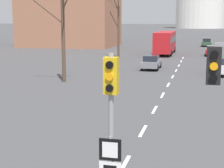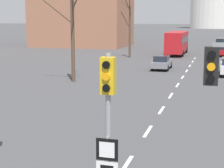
# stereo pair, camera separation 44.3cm
# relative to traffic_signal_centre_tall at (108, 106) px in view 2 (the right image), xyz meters

# --- Properties ---
(lane_stripe_1) EXTENTS (0.16, 2.00, 0.01)m
(lane_stripe_1) POSITION_rel_traffic_signal_centre_tall_xyz_m (-0.45, 3.89, -3.21)
(lane_stripe_1) COLOR silver
(lane_stripe_1) RESTS_ON ground_plane
(lane_stripe_2) EXTENTS (0.16, 2.00, 0.01)m
(lane_stripe_2) POSITION_rel_traffic_signal_centre_tall_xyz_m (-0.45, 8.39, -3.21)
(lane_stripe_2) COLOR silver
(lane_stripe_2) RESTS_ON ground_plane
(lane_stripe_3) EXTENTS (0.16, 2.00, 0.01)m
(lane_stripe_3) POSITION_rel_traffic_signal_centre_tall_xyz_m (-0.45, 12.89, -3.21)
(lane_stripe_3) COLOR silver
(lane_stripe_3) RESTS_ON ground_plane
(lane_stripe_4) EXTENTS (0.16, 2.00, 0.01)m
(lane_stripe_4) POSITION_rel_traffic_signal_centre_tall_xyz_m (-0.45, 17.39, -3.21)
(lane_stripe_4) COLOR silver
(lane_stripe_4) RESTS_ON ground_plane
(lane_stripe_5) EXTENTS (0.16, 2.00, 0.01)m
(lane_stripe_5) POSITION_rel_traffic_signal_centre_tall_xyz_m (-0.45, 21.89, -3.21)
(lane_stripe_5) COLOR silver
(lane_stripe_5) RESTS_ON ground_plane
(lane_stripe_6) EXTENTS (0.16, 2.00, 0.01)m
(lane_stripe_6) POSITION_rel_traffic_signal_centre_tall_xyz_m (-0.45, 26.39, -3.21)
(lane_stripe_6) COLOR silver
(lane_stripe_6) RESTS_ON ground_plane
(lane_stripe_7) EXTENTS (0.16, 2.00, 0.01)m
(lane_stripe_7) POSITION_rel_traffic_signal_centre_tall_xyz_m (-0.45, 30.89, -3.21)
(lane_stripe_7) COLOR silver
(lane_stripe_7) RESTS_ON ground_plane
(lane_stripe_8) EXTENTS (0.16, 2.00, 0.01)m
(lane_stripe_8) POSITION_rel_traffic_signal_centre_tall_xyz_m (-0.45, 35.39, -3.21)
(lane_stripe_8) COLOR silver
(lane_stripe_8) RESTS_ON ground_plane
(lane_stripe_9) EXTENTS (0.16, 2.00, 0.01)m
(lane_stripe_9) POSITION_rel_traffic_signal_centre_tall_xyz_m (-0.45, 39.89, -3.21)
(lane_stripe_9) COLOR silver
(lane_stripe_9) RESTS_ON ground_plane
(lane_stripe_10) EXTENTS (0.16, 2.00, 0.01)m
(lane_stripe_10) POSITION_rel_traffic_signal_centre_tall_xyz_m (-0.45, 44.39, -3.21)
(lane_stripe_10) COLOR silver
(lane_stripe_10) RESTS_ON ground_plane
(traffic_signal_centre_tall) EXTENTS (0.36, 0.34, 4.59)m
(traffic_signal_centre_tall) POSITION_rel_traffic_signal_centre_tall_xyz_m (0.00, 0.00, 0.00)
(traffic_signal_centre_tall) COLOR gray
(traffic_signal_centre_tall) RESTS_ON ground_plane
(route_sign_post) EXTENTS (0.60, 0.08, 2.39)m
(route_sign_post) POSITION_rel_traffic_signal_centre_tall_xyz_m (-0.00, -0.09, -1.58)
(route_sign_post) COLOR gray
(route_sign_post) RESTS_ON ground_plane
(sedan_near_left) EXTENTS (1.88, 4.35, 1.66)m
(sedan_near_left) POSITION_rel_traffic_signal_centre_tall_xyz_m (2.87, 68.32, -2.37)
(sedan_near_left) COLOR #2D4C33
(sedan_near_left) RESTS_ON ground_plane
(sedan_mid_centre) EXTENTS (1.83, 4.13, 1.50)m
(sedan_mid_centre) POSITION_rel_traffic_signal_centre_tall_xyz_m (3.54, 48.56, -2.44)
(sedan_mid_centre) COLOR maroon
(sedan_mid_centre) RESTS_ON ground_plane
(sedan_far_left) EXTENTS (1.85, 4.48, 1.54)m
(sedan_far_left) POSITION_rel_traffic_signal_centre_tall_xyz_m (-3.19, 31.38, -2.43)
(sedan_far_left) COLOR slate
(sedan_far_left) RESTS_ON ground_plane
(city_bus) EXTENTS (2.66, 10.80, 3.48)m
(city_bus) POSITION_rel_traffic_signal_centre_tall_xyz_m (-3.51, 49.23, -1.16)
(city_bus) COLOR red
(city_bus) RESTS_ON ground_plane
(bare_tree_left_near) EXTENTS (4.04, 3.77, 9.17)m
(bare_tree_left_near) POSITION_rel_traffic_signal_centre_tall_xyz_m (-9.45, 21.18, 1.59)
(bare_tree_left_near) COLOR brown
(bare_tree_left_near) RESTS_ON ground_plane
(bare_tree_left_far) EXTENTS (3.16, 2.57, 9.55)m
(bare_tree_left_far) POSITION_rel_traffic_signal_centre_tall_xyz_m (-9.61, 42.90, 1.03)
(bare_tree_left_far) COLOR brown
(bare_tree_left_far) RESTS_ON ground_plane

